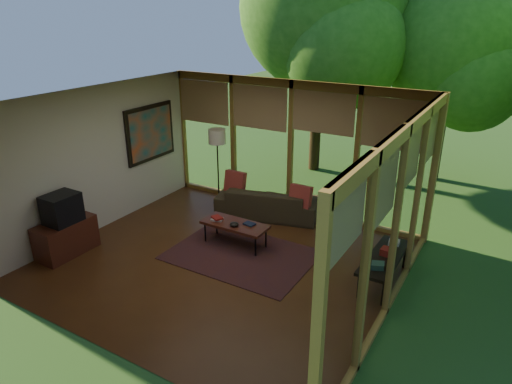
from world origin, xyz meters
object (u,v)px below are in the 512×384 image
Objects in this scene: media_cabinet at (66,237)px; coffee_table at (235,225)px; sofa at (268,202)px; side_console at (378,257)px; floor_lamp at (217,141)px; television at (62,209)px.

coffee_table is at bearing 36.51° from media_cabinet.
coffee_table is (0.11, -1.38, 0.09)m from sofa.
sofa reaches higher than side_console.
media_cabinet is 0.61× the size of floor_lamp.
television is at bearing 0.00° from media_cabinet.
sofa is at bearing 94.44° from coffee_table.
sofa reaches higher than coffee_table.
floor_lamp is (-1.23, 0.03, 1.11)m from sofa.
floor_lamp is at bearing -16.37° from sofa.
television is at bearing -143.25° from coffee_table.
coffee_table is (2.34, 1.73, 0.09)m from media_cabinet.
floor_lamp is (1.00, 3.15, 1.11)m from media_cabinet.
side_console is (4.85, 1.88, -0.44)m from television.
floor_lamp is 1.38× the size of coffee_table.
floor_lamp is at bearing 133.46° from coffee_table.
coffee_table is at bearing 79.54° from sofa.
floor_lamp reaches higher than sofa.
television reaches higher than sofa.
media_cabinet is 0.55m from television.
television is 0.46× the size of coffee_table.
sofa is at bearing 54.61° from television.
coffee_table is 0.86× the size of side_console.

